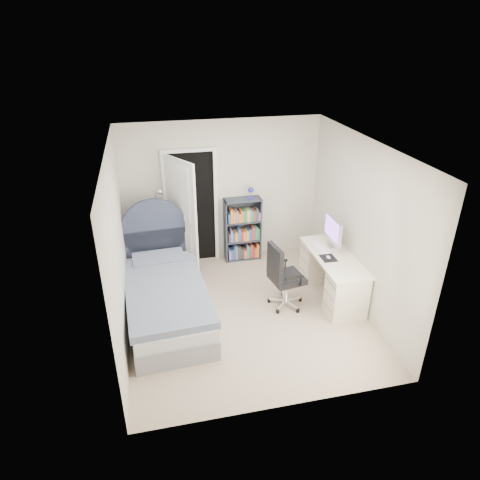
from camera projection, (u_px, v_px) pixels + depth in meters
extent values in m
cube|color=tan|center=(246.00, 314.00, 6.39)|extent=(3.40, 3.60, 0.05)
cube|color=white|center=(247.00, 145.00, 5.24)|extent=(3.40, 3.60, 0.05)
cube|color=beige|center=(222.00, 192.00, 7.40)|extent=(3.40, 0.05, 2.50)
cube|color=beige|center=(289.00, 317.00, 4.22)|extent=(3.40, 0.05, 2.50)
cube|color=beige|center=(116.00, 251.00, 5.47)|extent=(0.05, 3.60, 2.50)
cube|color=beige|center=(363.00, 226.00, 6.15)|extent=(0.05, 3.60, 2.50)
cube|color=black|center=(191.00, 209.00, 7.38)|extent=(0.80, 0.01, 2.00)
cube|color=white|center=(166.00, 211.00, 7.28)|extent=(0.06, 0.06, 2.00)
cube|color=white|center=(216.00, 207.00, 7.44)|extent=(0.06, 0.06, 2.00)
cube|color=white|center=(188.00, 150.00, 6.90)|extent=(0.92, 0.06, 0.06)
cube|color=white|center=(182.00, 218.00, 7.02)|extent=(0.43, 0.72, 2.00)
cube|color=gray|center=(167.00, 308.00, 6.22)|extent=(1.19, 2.29, 0.29)
cube|color=silver|center=(166.00, 296.00, 6.12)|extent=(1.17, 2.24, 0.18)
cube|color=slate|center=(166.00, 292.00, 5.97)|extent=(1.21, 1.96, 0.11)
cube|color=slate|center=(159.00, 260.00, 6.74)|extent=(0.82, 0.49, 0.13)
cube|color=#32384D|center=(157.00, 254.00, 7.08)|extent=(1.06, 0.13, 0.89)
cylinder|color=#32384D|center=(154.00, 229.00, 6.88)|extent=(1.06, 0.13, 1.06)
cylinder|color=tan|center=(153.00, 265.00, 7.13)|extent=(0.04, 0.04, 0.53)
cylinder|color=tan|center=(152.00, 255.00, 7.44)|extent=(0.04, 0.04, 0.53)
cylinder|color=tan|center=(174.00, 262.00, 7.20)|extent=(0.04, 0.04, 0.53)
cylinder|color=tan|center=(173.00, 252.00, 7.51)|extent=(0.04, 0.04, 0.53)
cube|color=tan|center=(162.00, 246.00, 7.21)|extent=(0.42, 0.42, 0.03)
cube|color=tan|center=(163.00, 262.00, 7.36)|extent=(0.38, 0.38, 0.02)
cube|color=#B24C33|center=(158.00, 244.00, 7.18)|extent=(0.17, 0.23, 0.03)
cube|color=#3F598C|center=(158.00, 243.00, 7.17)|extent=(0.16, 0.22, 0.03)
cube|color=#D8CC7F|center=(158.00, 241.00, 7.16)|extent=(0.15, 0.21, 0.03)
cylinder|color=silver|center=(163.00, 271.00, 7.42)|extent=(0.22, 0.22, 0.02)
cylinder|color=silver|center=(159.00, 232.00, 7.08)|extent=(0.02, 0.02, 1.52)
sphere|color=silver|center=(160.00, 191.00, 6.73)|extent=(0.09, 0.09, 0.09)
cube|color=#333945|center=(225.00, 231.00, 7.57)|extent=(0.02, 0.28, 1.15)
cube|color=#333945|center=(259.00, 228.00, 7.69)|extent=(0.02, 0.28, 1.15)
cube|color=#333945|center=(243.00, 200.00, 7.37)|extent=(0.65, 0.28, 0.02)
cube|color=#333945|center=(242.00, 257.00, 7.88)|extent=(0.65, 0.28, 0.02)
cube|color=#333945|center=(241.00, 226.00, 7.75)|extent=(0.65, 0.01, 1.15)
cube|color=#333945|center=(242.00, 240.00, 7.72)|extent=(0.61, 0.26, 0.02)
cube|color=#333945|center=(243.00, 221.00, 7.56)|extent=(0.61, 0.26, 0.02)
cylinder|color=#24279F|center=(250.00, 198.00, 7.39)|extent=(0.11, 0.11, 0.02)
cylinder|color=silver|center=(250.00, 194.00, 7.36)|extent=(0.01, 0.01, 0.15)
sphere|color=#24279F|center=(251.00, 190.00, 7.30)|extent=(0.10, 0.10, 0.10)
cube|color=#7F72B2|center=(229.00, 254.00, 7.77)|extent=(0.05, 0.19, 0.18)
cube|color=#335999|center=(232.00, 253.00, 7.78)|extent=(0.04, 0.19, 0.19)
cube|color=#335999|center=(234.00, 251.00, 7.77)|extent=(0.02, 0.19, 0.25)
cube|color=#7F72B2|center=(236.00, 251.00, 7.77)|extent=(0.03, 0.19, 0.26)
cube|color=#3F3F3F|center=(238.00, 252.00, 7.79)|extent=(0.05, 0.19, 0.23)
cube|color=#3F3F3F|center=(240.00, 252.00, 7.81)|extent=(0.02, 0.19, 0.19)
cube|color=#3F3F3F|center=(242.00, 253.00, 7.82)|extent=(0.03, 0.19, 0.18)
cube|color=orange|center=(244.00, 253.00, 7.83)|extent=(0.05, 0.19, 0.15)
cube|color=#7F72B2|center=(247.00, 250.00, 7.82)|extent=(0.03, 0.19, 0.25)
cube|color=#337F4C|center=(249.00, 251.00, 7.83)|extent=(0.03, 0.19, 0.22)
cube|color=#B23333|center=(251.00, 250.00, 7.83)|extent=(0.05, 0.19, 0.25)
cube|color=#B23333|center=(253.00, 251.00, 7.86)|extent=(0.03, 0.19, 0.18)
cube|color=orange|center=(255.00, 251.00, 7.87)|extent=(0.03, 0.19, 0.17)
cube|color=orange|center=(257.00, 249.00, 7.85)|extent=(0.04, 0.19, 0.25)
cube|color=#3F3F3F|center=(229.00, 237.00, 7.61)|extent=(0.04, 0.19, 0.16)
cube|color=#7F72B2|center=(231.00, 235.00, 7.61)|extent=(0.03, 0.19, 0.22)
cube|color=#335999|center=(233.00, 236.00, 7.62)|extent=(0.03, 0.19, 0.16)
cube|color=orange|center=(236.00, 236.00, 7.63)|extent=(0.05, 0.19, 0.17)
cube|color=#335999|center=(239.00, 234.00, 7.63)|extent=(0.05, 0.19, 0.24)
cube|color=#B23333|center=(241.00, 235.00, 7.65)|extent=(0.04, 0.19, 0.18)
cube|color=orange|center=(244.00, 235.00, 7.66)|extent=(0.05, 0.19, 0.17)
cube|color=#D8BF4C|center=(247.00, 234.00, 7.67)|extent=(0.03, 0.19, 0.18)
cube|color=#335999|center=(249.00, 233.00, 7.67)|extent=(0.05, 0.19, 0.20)
cube|color=#B23333|center=(252.00, 232.00, 7.68)|extent=(0.05, 0.19, 0.24)
cube|color=#337F4C|center=(255.00, 232.00, 7.69)|extent=(0.05, 0.19, 0.23)
cube|color=#337F4C|center=(258.00, 233.00, 7.70)|extent=(0.03, 0.19, 0.20)
cube|color=#335999|center=(229.00, 218.00, 7.44)|extent=(0.03, 0.19, 0.16)
cube|color=orange|center=(231.00, 215.00, 7.43)|extent=(0.04, 0.19, 0.24)
cube|color=orange|center=(234.00, 216.00, 7.45)|extent=(0.05, 0.19, 0.20)
cube|color=#7F72B2|center=(236.00, 215.00, 7.46)|extent=(0.03, 0.19, 0.21)
cube|color=orange|center=(239.00, 217.00, 7.48)|extent=(0.04, 0.19, 0.16)
cube|color=orange|center=(241.00, 215.00, 7.48)|extent=(0.04, 0.19, 0.20)
cube|color=#337F4C|center=(244.00, 215.00, 7.49)|extent=(0.05, 0.19, 0.21)
cube|color=#D8BF4C|center=(247.00, 215.00, 7.50)|extent=(0.05, 0.19, 0.21)
cube|color=#7F72B2|center=(250.00, 214.00, 7.51)|extent=(0.02, 0.19, 0.22)
cube|color=#337F4C|center=(252.00, 215.00, 7.52)|extent=(0.04, 0.19, 0.19)
cube|color=#B23333|center=(254.00, 214.00, 7.53)|extent=(0.03, 0.19, 0.19)
cube|color=#3F3F3F|center=(256.00, 213.00, 7.53)|extent=(0.04, 0.19, 0.22)
cube|color=#7F72B2|center=(259.00, 215.00, 7.55)|extent=(0.05, 0.19, 0.15)
cube|color=beige|center=(334.00, 257.00, 6.47)|extent=(0.59, 1.47, 0.03)
cube|color=beige|center=(346.00, 295.00, 6.18)|extent=(0.54, 0.39, 0.68)
cube|color=beige|center=(319.00, 261.00, 7.08)|extent=(0.54, 0.39, 0.68)
cube|color=silver|center=(332.00, 246.00, 6.73)|extent=(0.16, 0.16, 0.01)
cube|color=silver|center=(335.00, 240.00, 6.69)|extent=(0.03, 0.06, 0.22)
cube|color=silver|center=(333.00, 230.00, 6.60)|extent=(0.04, 0.55, 0.39)
cube|color=#A160EA|center=(332.00, 229.00, 6.59)|extent=(0.00, 0.49, 0.31)
cube|color=white|center=(320.00, 247.00, 6.69)|extent=(0.13, 0.39, 0.02)
cube|color=black|center=(328.00, 258.00, 6.39)|extent=(0.22, 0.25, 0.00)
ellipsoid|color=white|center=(328.00, 257.00, 6.39)|extent=(0.06, 0.10, 0.03)
cube|color=silver|center=(293.00, 299.00, 6.58)|extent=(0.27, 0.08, 0.02)
cylinder|color=black|center=(300.00, 299.00, 6.63)|extent=(0.06, 0.06, 0.06)
cube|color=silver|center=(284.00, 297.00, 6.65)|extent=(0.08, 0.27, 0.02)
cylinder|color=black|center=(283.00, 293.00, 6.78)|extent=(0.06, 0.06, 0.06)
cube|color=silver|center=(277.00, 300.00, 6.56)|extent=(0.25, 0.15, 0.02)
cylinder|color=black|center=(269.00, 300.00, 6.60)|extent=(0.06, 0.06, 0.06)
cube|color=silver|center=(282.00, 305.00, 6.44)|extent=(0.21, 0.22, 0.02)
cylinder|color=black|center=(278.00, 311.00, 6.35)|extent=(0.06, 0.06, 0.06)
cube|color=silver|center=(292.00, 305.00, 6.45)|extent=(0.16, 0.25, 0.02)
cylinder|color=black|center=(298.00, 310.00, 6.37)|extent=(0.06, 0.06, 0.06)
cylinder|color=silver|center=(286.00, 290.00, 6.45)|extent=(0.05, 0.05, 0.40)
cube|color=black|center=(287.00, 278.00, 6.35)|extent=(0.52, 0.52, 0.09)
cube|color=black|center=(275.00, 263.00, 6.14)|extent=(0.13, 0.42, 0.52)
cube|color=black|center=(294.00, 278.00, 6.07)|extent=(0.29, 0.08, 0.03)
cube|color=black|center=(279.00, 262.00, 6.48)|extent=(0.29, 0.08, 0.03)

